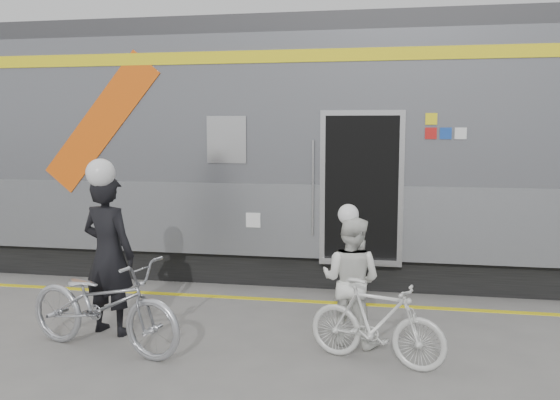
% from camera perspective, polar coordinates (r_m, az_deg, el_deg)
% --- Properties ---
extents(ground, '(90.00, 90.00, 0.00)m').
position_cam_1_polar(ground, '(6.68, -8.65, -14.44)').
color(ground, slate).
rests_on(ground, ground).
extents(train, '(24.00, 3.17, 4.10)m').
position_cam_1_polar(train, '(10.39, -3.93, 4.91)').
color(train, black).
rests_on(train, ground).
extents(safety_strip, '(24.00, 0.12, 0.01)m').
position_cam_1_polar(safety_strip, '(8.63, -3.92, -9.36)').
color(safety_strip, yellow).
rests_on(safety_strip, ground).
extents(man, '(0.78, 0.61, 1.90)m').
position_cam_1_polar(man, '(7.27, -16.18, -5.05)').
color(man, black).
rests_on(man, ground).
extents(bicycle_left, '(2.10, 1.16, 1.05)m').
position_cam_1_polar(bicycle_left, '(6.81, -16.63, -9.59)').
color(bicycle_left, '#ACADB3').
rests_on(bicycle_left, ground).
extents(woman, '(0.84, 0.74, 1.45)m').
position_cam_1_polar(woman, '(6.75, 6.84, -7.69)').
color(woman, white).
rests_on(woman, ground).
extents(bicycle_right, '(1.52, 0.85, 0.88)m').
position_cam_1_polar(bicycle_right, '(6.29, 9.26, -11.56)').
color(bicycle_right, silver).
rests_on(bicycle_right, ground).
extents(helmet_man, '(0.33, 0.33, 0.33)m').
position_cam_1_polar(helmet_man, '(7.12, -16.49, 3.75)').
color(helmet_man, white).
rests_on(helmet_man, man).
extents(helmet_woman, '(0.23, 0.23, 0.23)m').
position_cam_1_polar(helmet_woman, '(6.59, 6.95, -0.58)').
color(helmet_woman, white).
rests_on(helmet_woman, woman).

